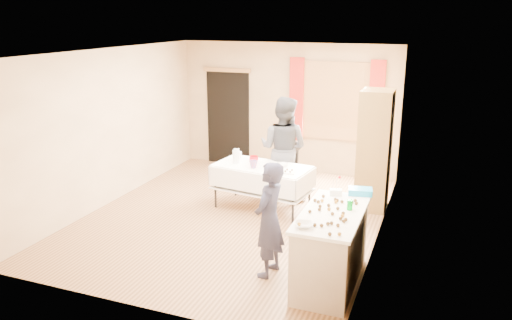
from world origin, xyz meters
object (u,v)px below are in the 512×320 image
at_px(counter, 331,248).
at_px(girl, 269,220).
at_px(party_table, 262,183).
at_px(woman, 283,149).
at_px(chair, 284,177).
at_px(cabinet, 374,150).

distance_m(counter, girl, 0.81).
bearing_deg(party_table, woman, 83.03).
bearing_deg(chair, counter, -43.68).
height_order(cabinet, counter, cabinet).
height_order(cabinet, girl, cabinet).
xyz_separation_m(chair, girl, (0.74, -2.91, 0.44)).
distance_m(cabinet, party_table, 1.91).
height_order(counter, party_table, counter).
height_order(counter, chair, chair).
distance_m(cabinet, woman, 1.53).
height_order(party_table, girl, girl).
distance_m(girl, woman, 2.72).
distance_m(party_table, woman, 0.78).
distance_m(party_table, chair, 0.91).
height_order(cabinet, woman, cabinet).
relative_size(party_table, woman, 0.93).
bearing_deg(chair, party_table, -77.27).
xyz_separation_m(cabinet, girl, (-0.86, -2.73, -0.26)).
relative_size(cabinet, girl, 1.36).
relative_size(cabinet, counter, 1.37).
xyz_separation_m(girl, woman, (-0.67, 2.63, 0.17)).
distance_m(chair, girl, 3.04).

